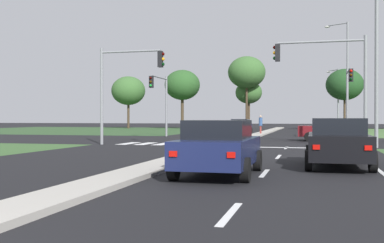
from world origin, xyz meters
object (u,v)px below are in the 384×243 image
object	(u,v)px
car_black_near	(338,142)
pedestrian_at_median	(261,122)
treeline_second	(182,85)
treeline_third	(249,93)
car_maroon_fourth	(329,130)
car_navy_fifth	(219,147)
traffic_signal_near_right	(331,71)
traffic_signal_far_left	(161,94)
treeline_fifth	(345,85)
traffic_signal_far_right	(349,90)
street_lamp_fourth	(337,95)
traffic_signal_near_left	(123,79)
car_blue_third	(240,126)
treeline_near	(128,91)
street_lamp_second	(375,52)
street_lamp_third	(346,72)
treeline_fourth	(247,72)

from	to	relation	value
car_black_near	pedestrian_at_median	distance (m)	29.22
treeline_second	treeline_third	distance (m)	10.00
car_maroon_fourth	pedestrian_at_median	distance (m)	12.10
car_maroon_fourth	pedestrian_at_median	xyz separation A→B (m)	(-5.86, 10.59, 0.38)
car_maroon_fourth	car_navy_fifth	size ratio (longest dim) A/B	0.96
car_black_near	traffic_signal_near_right	distance (m)	10.80
car_black_near	treeline_second	bearing A→B (deg)	110.82
traffic_signal_far_left	pedestrian_at_median	world-z (taller)	traffic_signal_far_left
treeline_second	treeline_fifth	xyz separation A→B (m)	(22.89, -2.12, -0.46)
traffic_signal_far_right	street_lamp_fourth	xyz separation A→B (m)	(0.49, 26.87, 0.85)
traffic_signal_near_right	treeline_third	world-z (taller)	treeline_third
pedestrian_at_median	treeline_second	world-z (taller)	treeline_second
car_maroon_fourth	traffic_signal_near_left	xyz separation A→B (m)	(-12.17, -7.83, 3.19)
traffic_signal_near_right	car_blue_third	bearing A→B (deg)	110.69
car_black_near	treeline_second	size ratio (longest dim) A/B	0.52
street_lamp_fourth	treeline_near	bearing A→B (deg)	174.54
pedestrian_at_median	car_blue_third	bearing A→B (deg)	-93.69
treeline_fifth	street_lamp_fourth	bearing A→B (deg)	-167.76
car_navy_fifth	street_lamp_fourth	distance (m)	52.55
car_navy_fifth	pedestrian_at_median	distance (m)	31.93
pedestrian_at_median	treeline_near	size ratio (longest dim) A/B	0.21
traffic_signal_far_right	treeline_second	size ratio (longest dim) A/B	0.63
pedestrian_at_median	treeline_fifth	world-z (taller)	treeline_fifth
car_maroon_fourth	traffic_signal_near_left	bearing A→B (deg)	122.75
traffic_signal_near_right	street_lamp_second	bearing A→B (deg)	8.86
car_blue_third	traffic_signal_near_right	world-z (taller)	traffic_signal_near_right
pedestrian_at_median	treeline_second	size ratio (longest dim) A/B	0.20
traffic_signal_near_right	street_lamp_third	distance (m)	22.06
street_lamp_second	traffic_signal_far_left	bearing A→B (deg)	144.49
traffic_signal_near_right	traffic_signal_far_right	world-z (taller)	traffic_signal_near_right
traffic_signal_far_right	street_lamp_second	distance (m)	11.53
traffic_signal_near_right	treeline_near	world-z (taller)	treeline_near
traffic_signal_near_left	traffic_signal_near_right	bearing A→B (deg)	0.00
street_lamp_fourth	treeline_fourth	distance (m)	13.27
car_blue_third	street_lamp_second	distance (m)	24.03
treeline_second	treeline_fifth	world-z (taller)	treeline_second
street_lamp_fourth	car_blue_third	bearing A→B (deg)	-121.26
car_blue_third	traffic_signal_near_right	distance (m)	23.30
traffic_signal_far_right	street_lamp_second	world-z (taller)	street_lamp_second
traffic_signal_far_right	treeline_near	world-z (taller)	treeline_near
car_maroon_fourth	traffic_signal_near_right	world-z (taller)	traffic_signal_near_right
car_black_near	pedestrian_at_median	size ratio (longest dim) A/B	2.65
car_black_near	car_maroon_fourth	bearing A→B (deg)	88.98
car_black_near	traffic_signal_near_right	bearing A→B (deg)	88.89
traffic_signal_far_right	treeline_fourth	size ratio (longest dim) A/B	0.52
car_navy_fifth	traffic_signal_far_left	xyz separation A→B (m)	(-9.89, 25.02, 2.84)
traffic_signal_far_left	treeline_fifth	xyz separation A→B (m)	(16.66, 27.28, 2.39)
car_maroon_fourth	treeline_third	bearing A→B (deg)	15.96
car_maroon_fourth	traffic_signal_near_right	size ratio (longest dim) A/B	0.69
treeline_near	treeline_third	size ratio (longest dim) A/B	1.13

